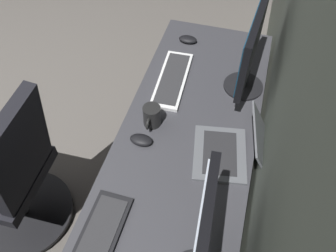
{
  "coord_description": "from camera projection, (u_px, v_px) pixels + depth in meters",
  "views": [
    {
      "loc": [
        0.96,
        2.0,
        2.01
      ],
      "look_at": [
        0.14,
        1.77,
        0.95
      ],
      "focal_mm": 37.63,
      "sensor_mm": 36.0,
      "label": 1
    }
  ],
  "objects": [
    {
      "name": "mouse_main",
      "position": [
        141.0,
        140.0,
        1.57
      ],
      "size": [
        0.06,
        0.1,
        0.03
      ],
      "primitive_type": "ellipsoid",
      "color": "black",
      "rests_on": "desk"
    },
    {
      "name": "keyboard_spare",
      "position": [
        96.0,
        245.0,
        1.28
      ],
      "size": [
        0.42,
        0.15,
        0.02
      ],
      "color": "black",
      "rests_on": "desk"
    },
    {
      "name": "monitor_primary",
      "position": [
        251.0,
        49.0,
        1.61
      ],
      "size": [
        0.47,
        0.2,
        0.42
      ],
      "color": "black",
      "rests_on": "desk"
    },
    {
      "name": "laptop_leftmost",
      "position": [
        236.0,
        149.0,
        1.5
      ],
      "size": [
        0.34,
        0.37,
        0.21
      ],
      "color": "#595B60",
      "rests_on": "desk"
    },
    {
      "name": "keyboard_main",
      "position": [
        172.0,
        79.0,
        1.82
      ],
      "size": [
        0.43,
        0.16,
        0.02
      ],
      "color": "silver",
      "rests_on": "desk"
    },
    {
      "name": "desk",
      "position": [
        179.0,
        169.0,
        1.58
      ],
      "size": [
        1.98,
        0.62,
        0.73
      ],
      "color": "#38383D",
      "rests_on": "ground"
    },
    {
      "name": "mouse_spare",
      "position": [
        188.0,
        39.0,
        2.02
      ],
      "size": [
        0.06,
        0.1,
        0.03
      ],
      "primitive_type": "ellipsoid",
      "color": "black",
      "rests_on": "desk"
    },
    {
      "name": "office_chair",
      "position": [
        13.0,
        180.0,
        1.77
      ],
      "size": [
        0.56,
        0.56,
        0.97
      ],
      "color": "black",
      "rests_on": "ground"
    },
    {
      "name": "wall_back",
      "position": [
        313.0,
        51.0,
        1.1
      ],
      "size": [
        4.84,
        0.1,
        2.6
      ],
      "primitive_type": "cube",
      "color": "slate",
      "rests_on": "ground"
    },
    {
      "name": "coffee_mug",
      "position": [
        152.0,
        116.0,
        1.61
      ],
      "size": [
        0.12,
        0.08,
        0.11
      ],
      "color": "black",
      "rests_on": "desk"
    },
    {
      "name": "drawer_pedestal",
      "position": [
        187.0,
        184.0,
        1.88
      ],
      "size": [
        0.4,
        0.51,
        0.69
      ],
      "color": "#38383D",
      "rests_on": "ground"
    }
  ]
}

